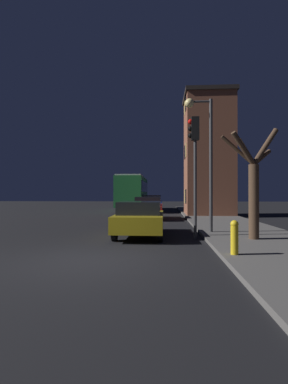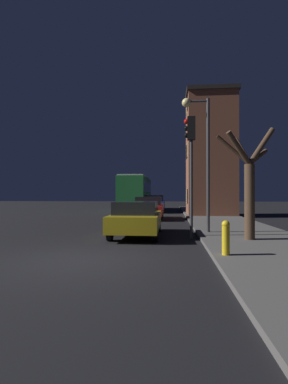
{
  "view_description": "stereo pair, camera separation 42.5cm",
  "coord_description": "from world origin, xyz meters",
  "px_view_note": "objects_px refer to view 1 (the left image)",
  "views": [
    {
      "loc": [
        1.97,
        -7.7,
        1.73
      ],
      "look_at": [
        0.75,
        10.6,
        1.84
      ],
      "focal_mm": 28.0,
      "sensor_mm": 36.0,
      "label": 1
    },
    {
      "loc": [
        2.4,
        -7.67,
        1.73
      ],
      "look_at": [
        0.75,
        10.6,
        1.84
      ],
      "focal_mm": 28.0,
      "sensor_mm": 36.0,
      "label": 2
    }
  ],
  "objects_px": {
    "car_near_lane": "(140,218)",
    "fire_hydrant": "(234,236)",
    "car_far_lane": "(152,203)",
    "car_mid_lane": "(148,208)",
    "bare_tree": "(253,182)",
    "streetlamp": "(203,142)",
    "traffic_light": "(194,152)",
    "bus": "(133,190)"
  },
  "relations": [
    {
      "from": "bare_tree",
      "to": "car_far_lane",
      "type": "bearing_deg",
      "value": 104.1
    },
    {
      "from": "fire_hydrant",
      "to": "streetlamp",
      "type": "bearing_deg",
      "value": 92.3
    },
    {
      "from": "traffic_light",
      "to": "bus",
      "type": "xyz_separation_m",
      "value": [
        -4.39,
        19.32,
        -1.28
      ]
    },
    {
      "from": "car_near_lane",
      "to": "fire_hydrant",
      "type": "height_order",
      "value": "car_near_lane"
    },
    {
      "from": "bus",
      "to": "car_near_lane",
      "type": "distance_m",
      "value": 18.96
    },
    {
      "from": "car_far_lane",
      "to": "car_near_lane",
      "type": "bearing_deg",
      "value": -89.54
    },
    {
      "from": "traffic_light",
      "to": "car_near_lane",
      "type": "height_order",
      "value": "traffic_light"
    },
    {
      "from": "car_far_lane",
      "to": "car_mid_lane",
      "type": "bearing_deg",
      "value": -89.76
    },
    {
      "from": "streetlamp",
      "to": "bus",
      "type": "relative_size",
      "value": 0.57
    },
    {
      "from": "car_mid_lane",
      "to": "car_far_lane",
      "type": "height_order",
      "value": "car_far_lane"
    },
    {
      "from": "streetlamp",
      "to": "car_far_lane",
      "type": "distance_m",
      "value": 15.67
    },
    {
      "from": "bare_tree",
      "to": "car_mid_lane",
      "type": "height_order",
      "value": "bare_tree"
    },
    {
      "from": "car_near_lane",
      "to": "car_mid_lane",
      "type": "relative_size",
      "value": 1.05
    },
    {
      "from": "streetlamp",
      "to": "fire_hydrant",
      "type": "distance_m",
      "value": 5.79
    },
    {
      "from": "streetlamp",
      "to": "car_near_lane",
      "type": "height_order",
      "value": "streetlamp"
    },
    {
      "from": "car_near_lane",
      "to": "car_far_lane",
      "type": "distance_m",
      "value": 15.69
    },
    {
      "from": "bare_tree",
      "to": "car_far_lane",
      "type": "distance_m",
      "value": 17.57
    },
    {
      "from": "bus",
      "to": "car_mid_lane",
      "type": "relative_size",
      "value": 2.38
    },
    {
      "from": "streetlamp",
      "to": "car_far_lane",
      "type": "bearing_deg",
      "value": 100.35
    },
    {
      "from": "streetlamp",
      "to": "bare_tree",
      "type": "height_order",
      "value": "streetlamp"
    },
    {
      "from": "fire_hydrant",
      "to": "car_mid_lane",
      "type": "bearing_deg",
      "value": 103.24
    },
    {
      "from": "car_mid_lane",
      "to": "fire_hydrant",
      "type": "height_order",
      "value": "car_mid_lane"
    },
    {
      "from": "car_near_lane",
      "to": "fire_hydrant",
      "type": "bearing_deg",
      "value": -55.89
    },
    {
      "from": "traffic_light",
      "to": "car_near_lane",
      "type": "bearing_deg",
      "value": 165.65
    },
    {
      "from": "streetlamp",
      "to": "bare_tree",
      "type": "xyz_separation_m",
      "value": [
        1.51,
        -1.88,
        -1.79
      ]
    },
    {
      "from": "bare_tree",
      "to": "car_far_lane",
      "type": "relative_size",
      "value": 0.98
    },
    {
      "from": "car_near_lane",
      "to": "car_far_lane",
      "type": "height_order",
      "value": "car_far_lane"
    },
    {
      "from": "car_mid_lane",
      "to": "fire_hydrant",
      "type": "bearing_deg",
      "value": -76.76
    },
    {
      "from": "bus",
      "to": "car_mid_lane",
      "type": "bearing_deg",
      "value": -78.46
    },
    {
      "from": "car_near_lane",
      "to": "car_far_lane",
      "type": "xyz_separation_m",
      "value": [
        -0.13,
        15.69,
        0.09
      ]
    },
    {
      "from": "car_far_lane",
      "to": "fire_hydrant",
      "type": "distance_m",
      "value": 20.07
    },
    {
      "from": "traffic_light",
      "to": "bus",
      "type": "height_order",
      "value": "traffic_light"
    },
    {
      "from": "car_mid_lane",
      "to": "car_far_lane",
      "type": "relative_size",
      "value": 1.02
    },
    {
      "from": "bare_tree",
      "to": "car_near_lane",
      "type": "xyz_separation_m",
      "value": [
        -4.14,
        1.3,
        -1.39
      ]
    },
    {
      "from": "bus",
      "to": "fire_hydrant",
      "type": "bearing_deg",
      "value": -77.54
    },
    {
      "from": "streetlamp",
      "to": "car_near_lane",
      "type": "distance_m",
      "value": 4.17
    },
    {
      "from": "traffic_light",
      "to": "car_near_lane",
      "type": "distance_m",
      "value": 3.42
    },
    {
      "from": "fire_hydrant",
      "to": "car_far_lane",
      "type": "bearing_deg",
      "value": 98.45
    },
    {
      "from": "streetlamp",
      "to": "car_far_lane",
      "type": "height_order",
      "value": "streetlamp"
    },
    {
      "from": "streetlamp",
      "to": "car_mid_lane",
      "type": "distance_m",
      "value": 8.72
    },
    {
      "from": "car_near_lane",
      "to": "car_far_lane",
      "type": "relative_size",
      "value": 1.07
    },
    {
      "from": "bare_tree",
      "to": "bus",
      "type": "relative_size",
      "value": 0.4
    }
  ]
}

